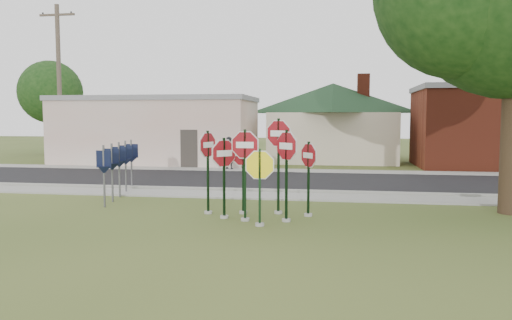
% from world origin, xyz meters
% --- Properties ---
extents(ground, '(120.00, 120.00, 0.00)m').
position_xyz_m(ground, '(0.00, 0.00, 0.00)').
color(ground, '#384C1C').
rests_on(ground, ground).
extents(sidewalk_near, '(60.00, 1.60, 0.06)m').
position_xyz_m(sidewalk_near, '(0.00, 5.50, 0.03)').
color(sidewalk_near, gray).
rests_on(sidewalk_near, ground).
extents(road, '(60.00, 7.00, 0.04)m').
position_xyz_m(road, '(0.00, 10.00, 0.02)').
color(road, black).
rests_on(road, ground).
extents(sidewalk_far, '(60.00, 1.60, 0.06)m').
position_xyz_m(sidewalk_far, '(0.00, 14.30, 0.03)').
color(sidewalk_far, gray).
rests_on(sidewalk_far, ground).
extents(curb, '(60.00, 0.20, 0.14)m').
position_xyz_m(curb, '(0.00, 6.50, 0.07)').
color(curb, gray).
rests_on(curb, ground).
extents(stop_sign_center, '(1.07, 0.24, 2.65)m').
position_xyz_m(stop_sign_center, '(-0.16, 1.14, 1.66)').
color(stop_sign_center, gray).
rests_on(stop_sign_center, ground).
extents(stop_sign_yellow, '(1.06, 0.24, 2.16)m').
position_xyz_m(stop_sign_yellow, '(0.35, 0.54, 1.29)').
color(stop_sign_yellow, gray).
rests_on(stop_sign_yellow, ground).
extents(stop_sign_left, '(0.78, 0.80, 2.41)m').
position_xyz_m(stop_sign_left, '(-0.81, 1.40, 1.48)').
color(stop_sign_left, gray).
rests_on(stop_sign_left, ground).
extents(stop_sign_right, '(0.84, 0.76, 2.65)m').
position_xyz_m(stop_sign_right, '(0.98, 1.22, 1.66)').
color(stop_sign_right, gray).
rests_on(stop_sign_right, ground).
extents(stop_sign_back_right, '(1.04, 0.44, 2.96)m').
position_xyz_m(stop_sign_back_right, '(0.63, 2.33, 1.89)').
color(stop_sign_back_right, gray).
rests_on(stop_sign_back_right, ground).
extents(stop_sign_back_left, '(1.00, 0.45, 2.37)m').
position_xyz_m(stop_sign_back_left, '(-0.41, 2.17, 1.45)').
color(stop_sign_back_left, gray).
rests_on(stop_sign_back_left, ground).
extents(stop_sign_far_right, '(0.64, 0.77, 2.27)m').
position_xyz_m(stop_sign_far_right, '(1.54, 2.10, 1.37)').
color(stop_sign_far_right, gray).
rests_on(stop_sign_far_right, ground).
extents(stop_sign_far_left, '(0.41, 0.96, 2.59)m').
position_xyz_m(stop_sign_far_left, '(-1.44, 1.98, 1.60)').
color(stop_sign_far_left, gray).
rests_on(stop_sign_far_left, ground).
extents(route_sign_row, '(1.43, 4.63, 2.00)m').
position_xyz_m(route_sign_row, '(-5.40, 4.50, 1.22)').
color(route_sign_row, '#59595E').
rests_on(route_sign_row, ground).
extents(building_stucco, '(12.20, 6.20, 4.20)m').
position_xyz_m(building_stucco, '(-9.00, 18.00, 2.15)').
color(building_stucco, silver).
rests_on(building_stucco, ground).
extents(building_house, '(11.60, 11.60, 6.20)m').
position_xyz_m(building_house, '(2.00, 22.00, 3.65)').
color(building_house, beige).
rests_on(building_house, ground).
extents(building_brick, '(10.20, 6.20, 4.75)m').
position_xyz_m(building_brick, '(12.00, 18.50, 2.40)').
color(building_brick, maroon).
rests_on(building_brick, ground).
extents(utility_pole_near, '(2.20, 0.26, 9.50)m').
position_xyz_m(utility_pole_near, '(-14.00, 15.20, 4.97)').
color(utility_pole_near, '#4B3D32').
rests_on(utility_pole_near, ground).
extents(bg_tree_left, '(4.90, 4.90, 7.35)m').
position_xyz_m(bg_tree_left, '(-20.00, 24.00, 4.88)').
color(bg_tree_left, black).
rests_on(bg_tree_left, ground).
extents(pedestrian, '(0.76, 0.63, 1.78)m').
position_xyz_m(pedestrian, '(-3.54, 14.44, 0.95)').
color(pedestrian, black).
rests_on(pedestrian, sidewalk_far).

